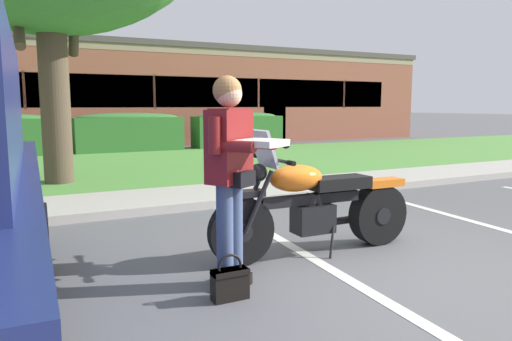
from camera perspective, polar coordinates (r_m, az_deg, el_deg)
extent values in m
plane|color=#565659|center=(4.58, 13.56, -11.30)|extent=(140.00, 140.00, 0.00)
cube|color=#ADA89E|center=(7.16, -3.15, -3.70)|extent=(60.00, 0.20, 0.12)
cube|color=#ADA89E|center=(7.94, -5.66, -2.75)|extent=(60.00, 1.50, 0.08)
cube|color=#518E3D|center=(11.96, -13.21, 0.56)|extent=(60.00, 7.02, 0.06)
cube|color=silver|center=(3.76, -27.61, -16.25)|extent=(0.47, 4.40, 0.01)
cube|color=silver|center=(4.53, 8.67, -11.32)|extent=(0.47, 4.40, 0.01)
cylinder|color=black|center=(4.50, -1.73, -7.19)|extent=(0.64, 0.11, 0.64)
cylinder|color=black|center=(4.50, -1.73, -7.19)|extent=(0.18, 0.12, 0.18)
cylinder|color=black|center=(5.34, 14.14, -5.02)|extent=(0.64, 0.19, 0.64)
cylinder|color=black|center=(5.34, 14.14, -5.02)|extent=(0.18, 0.20, 0.18)
cube|color=black|center=(4.42, -1.75, -2.80)|extent=(0.44, 0.15, 0.06)
cube|color=orange|center=(5.31, 14.67, -1.38)|extent=(0.44, 0.21, 0.08)
cylinder|color=black|center=(4.42, 0.29, -3.74)|extent=(0.31, 0.05, 0.58)
cylinder|color=black|center=(4.56, -0.61, -3.38)|extent=(0.31, 0.05, 0.58)
sphere|color=black|center=(4.46, 0.25, -0.26)|extent=(0.17, 0.17, 0.17)
cylinder|color=black|center=(4.51, 1.84, 1.36)|extent=(0.04, 0.72, 0.03)
cylinder|color=black|center=(4.20, 4.16, 0.87)|extent=(0.05, 0.10, 0.04)
cylinder|color=black|center=(4.83, -0.17, 1.79)|extent=(0.05, 0.10, 0.04)
sphere|color=black|center=(4.22, 3.53, 3.10)|extent=(0.08, 0.08, 0.08)
sphere|color=black|center=(4.75, -0.07, 3.63)|extent=(0.08, 0.08, 0.08)
cube|color=#B2BCC6|center=(4.46, 0.94, 2.59)|extent=(0.15, 0.36, 0.35)
cube|color=black|center=(4.79, 6.45, -3.35)|extent=(1.10, 0.12, 0.10)
ellipsoid|color=orange|center=(4.67, 4.74, -0.89)|extent=(0.57, 0.33, 0.26)
cube|color=black|center=(4.95, 9.69, -1.41)|extent=(0.64, 0.29, 0.12)
cube|color=black|center=(4.85, 6.72, -5.64)|extent=(0.40, 0.25, 0.28)
cylinder|color=black|center=(4.80, 6.40, -3.82)|extent=(0.18, 0.12, 0.21)
cylinder|color=black|center=(4.84, 7.09, -3.75)|extent=(0.18, 0.12, 0.21)
cylinder|color=black|center=(5.19, 9.30, -5.94)|extent=(0.60, 0.09, 0.08)
cylinder|color=black|center=(5.31, 11.06, -5.68)|extent=(0.60, 0.09, 0.08)
cylinder|color=black|center=(4.84, 8.92, -8.27)|extent=(0.12, 0.12, 0.30)
cube|color=black|center=(4.14, -2.27, -12.46)|extent=(0.22, 0.26, 0.10)
cube|color=black|center=(4.03, -3.39, -13.03)|extent=(0.22, 0.26, 0.10)
cylinder|color=#3D4C70|center=(4.03, -2.53, -7.33)|extent=(0.14, 0.14, 0.86)
cylinder|color=#3D4C70|center=(3.92, -3.68, -7.78)|extent=(0.14, 0.14, 0.86)
cube|color=maroon|center=(3.85, -3.18, 2.85)|extent=(0.44, 0.39, 0.58)
cube|color=maroon|center=(3.84, -3.21, 6.87)|extent=(0.36, 0.33, 0.06)
sphere|color=tan|center=(3.84, -3.22, 8.96)|extent=(0.21, 0.21, 0.21)
sphere|color=olive|center=(3.85, -3.41, 9.40)|extent=(0.23, 0.23, 0.23)
cube|color=black|center=(3.81, -1.53, -0.99)|extent=(0.24, 0.20, 0.12)
cylinder|color=maroon|center=(3.90, 0.10, 3.21)|extent=(0.25, 0.34, 0.09)
cylinder|color=maroon|center=(3.63, -2.52, 2.87)|extent=(0.25, 0.34, 0.09)
cylinder|color=maroon|center=(4.01, -1.17, 4.49)|extent=(0.10, 0.10, 0.28)
cylinder|color=maroon|center=(3.65, -4.88, 4.14)|extent=(0.10, 0.10, 0.28)
cube|color=beige|center=(3.69, 0.68, 3.27)|extent=(0.44, 0.44, 0.05)
cube|color=black|center=(3.80, -3.08, -13.23)|extent=(0.28, 0.12, 0.24)
cube|color=black|center=(3.76, -3.06, -11.83)|extent=(0.28, 0.13, 0.04)
torus|color=black|center=(3.75, -3.10, -11.23)|extent=(0.20, 0.02, 0.20)
cube|color=black|center=(3.08, -26.71, 6.98)|extent=(0.15, 2.73, 0.55)
cylinder|color=black|center=(4.83, -24.67, -7.08)|extent=(0.26, 0.61, 0.60)
cylinder|color=#4C3D2D|center=(9.55, -22.53, 7.36)|extent=(0.52, 0.52, 3.03)
cylinder|color=#4C3D2D|center=(9.71, -20.57, 16.12)|extent=(0.18, 0.94, 1.21)
cylinder|color=#4C3D2D|center=(9.65, -26.30, 16.22)|extent=(0.18, 1.20, 1.34)
cube|color=#336B2D|center=(15.63, -14.69, 4.06)|extent=(3.29, 0.90, 1.10)
ellipsoid|color=#336B2D|center=(15.61, -14.76, 6.07)|extent=(3.13, 0.84, 0.28)
cube|color=#336B2D|center=(16.84, -2.19, 4.54)|extent=(3.11, 0.90, 1.10)
ellipsoid|color=#336B2D|center=(16.82, -2.20, 6.42)|extent=(2.95, 0.84, 0.28)
cube|color=#93513D|center=(22.72, -15.53, 8.16)|extent=(24.19, 10.79, 3.54)
cube|color=#998466|center=(17.62, -12.04, 13.86)|extent=(24.19, 0.10, 0.24)
cube|color=#4C4742|center=(22.82, -15.71, 12.85)|extent=(24.43, 10.90, 0.20)
cube|color=#1E282D|center=(17.51, -11.90, 9.07)|extent=(20.56, 0.06, 1.10)
cube|color=#93513D|center=(16.87, -25.62, 8.55)|extent=(0.08, 0.04, 1.20)
cube|color=#93513D|center=(17.50, -11.89, 9.07)|extent=(0.08, 0.04, 1.20)
cube|color=#93513D|center=(19.02, 0.29, 9.11)|extent=(0.08, 0.04, 1.20)
cube|color=#93513D|center=(21.24, 10.29, 8.84)|extent=(0.08, 0.04, 1.20)
cube|color=#473323|center=(19.38, 2.17, 6.44)|extent=(1.00, 0.08, 2.10)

